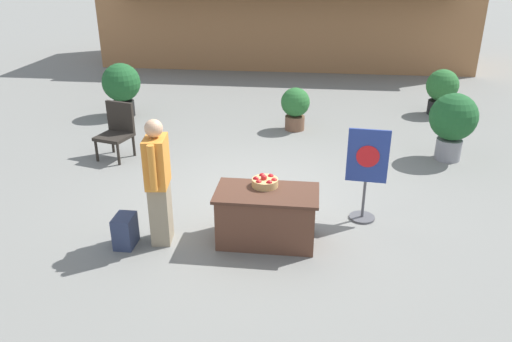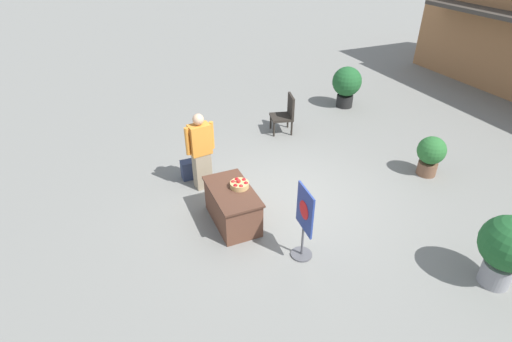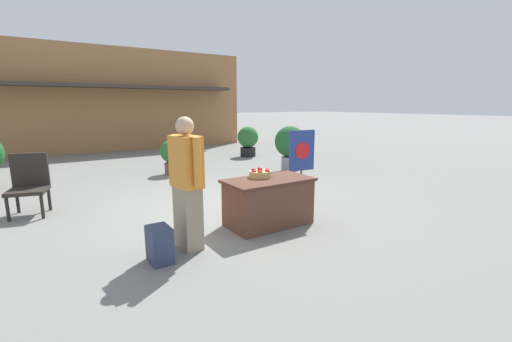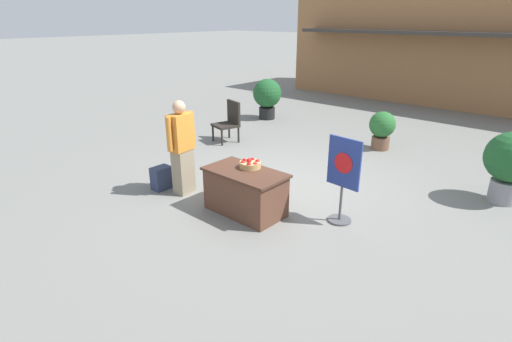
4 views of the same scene
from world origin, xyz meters
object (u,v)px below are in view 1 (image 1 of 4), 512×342
Objects in this scene: person_visitor at (158,182)px; potted_plant_near_left at (295,106)px; potted_plant_far_right at (442,89)px; backpack at (125,231)px; poster_board at (366,172)px; apple_basket at (265,182)px; potted_plant_near_right at (122,85)px; patio_chair at (117,129)px; display_table at (267,216)px; potted_plant_far_left at (453,121)px.

potted_plant_near_left is (1.50, 4.68, -0.33)m from person_visitor.
potted_plant_far_right is 3.62m from potted_plant_near_left.
poster_board reaches higher than backpack.
potted_plant_near_right is at bearing 127.71° from apple_basket.
patio_chair is (-2.95, 2.44, -0.23)m from apple_basket.
backpack is (-1.78, -0.34, -0.15)m from display_table.
backpack is 0.34× the size of potted_plant_far_left.
poster_board is at bearing 23.63° from apple_basket.
apple_basket is 0.81× the size of backpack.
potted_plant_far_right is (3.44, 6.03, 0.23)m from display_table.
poster_board is 4.67m from patio_chair.
potted_plant_far_right is at bearing 81.30° from potted_plant_far_left.
person_visitor is 0.79m from backpack.
potted_plant_far_right is (6.43, 3.43, 0.04)m from patio_chair.
backpack is 5.96m from potted_plant_far_left.
potted_plant_near_left reaches higher than apple_basket.
person_visitor is at bearing -64.67° from potted_plant_near_right.
potted_plant_near_left is (3.14, 1.92, -0.02)m from patio_chair.
poster_board is 1.33× the size of patio_chair.
patio_chair is at bearing -108.64° from poster_board.
apple_basket is at bearing 6.99° from person_visitor.
apple_basket is 0.25× the size of poster_board.
person_visitor is (-1.31, -0.32, 0.08)m from apple_basket.
display_table is at bearing -55.22° from poster_board.
potted_plant_far_left is at bearing -25.07° from potted_plant_near_left.
person_visitor is 1.24× the size of poster_board.
potted_plant_far_right is at bearing 24.69° from potted_plant_near_left.
backpack is at bearing 37.25° from patio_chair.
apple_basket is 0.38× the size of potted_plant_near_left.
apple_basket is 1.45m from poster_board.
display_table is 1.25× the size of potted_plant_far_right.
person_visitor reaches higher than potted_plant_near_left.
potted_plant_near_right is at bearing -172.12° from potted_plant_far_right.
patio_chair reaches higher than apple_basket.
display_table is 1.82m from backpack.
potted_plant_far_right is 7.31m from potted_plant_near_right.
potted_plant_near_right is at bearing 127.12° from display_table.
potted_plant_far_right reaches higher than display_table.
poster_board is 1.10× the size of potted_plant_near_right.
person_visitor is at bearing -173.23° from display_table.
display_table is 3.12× the size of backpack.
potted_plant_near_left reaches higher than display_table.
potted_plant_near_left is (0.19, 4.36, -0.25)m from apple_basket.
patio_chair is (-2.99, 2.61, 0.18)m from display_table.
potted_plant_near_right reaches higher than potted_plant_far_right.
person_visitor is 2.79m from poster_board.
potted_plant_far_right is at bearing 60.34° from display_table.
person_visitor is at bearing -66.27° from poster_board.
potted_plant_near_left is at bearing -158.32° from poster_board.
patio_chair is at bearing -151.92° from potted_plant_far_right.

